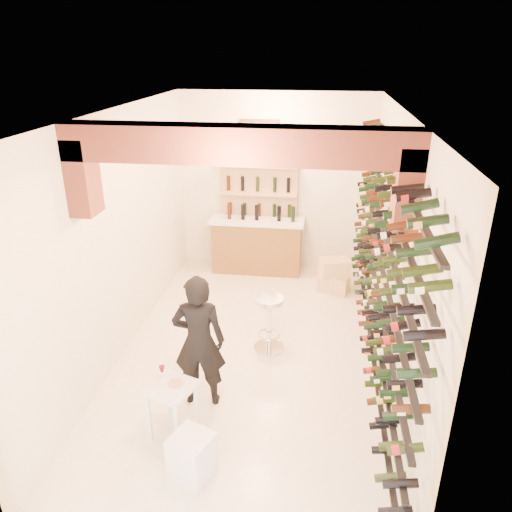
{
  "coord_description": "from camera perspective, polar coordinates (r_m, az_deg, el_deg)",
  "views": [
    {
      "loc": [
        0.82,
        -5.68,
        3.89
      ],
      "look_at": [
        0.0,
        0.3,
        1.3
      ],
      "focal_mm": 34.43,
      "sensor_mm": 36.0,
      "label": 1
    }
  ],
  "objects": [
    {
      "name": "wine_rack",
      "position": [
        6.19,
        13.81,
        0.27
      ],
      "size": [
        0.32,
        5.7,
        2.56
      ],
      "color": "black",
      "rests_on": "ground"
    },
    {
      "name": "room_shell",
      "position": [
        5.72,
        -0.76,
        6.57
      ],
      "size": [
        3.52,
        6.02,
        3.21
      ],
      "color": "white",
      "rests_on": "ground"
    },
    {
      "name": "person",
      "position": [
        5.66,
        -6.63,
        -9.83
      ],
      "size": [
        0.63,
        0.45,
        1.64
      ],
      "primitive_type": "imported",
      "rotation": [
        0.0,
        0.0,
        3.24
      ],
      "color": "black",
      "rests_on": "ground"
    },
    {
      "name": "ground",
      "position": [
        6.93,
        -0.34,
        -10.91
      ],
      "size": [
        6.0,
        6.0,
        0.0
      ],
      "primitive_type": "plane",
      "color": "white",
      "rests_on": "ground"
    },
    {
      "name": "crate_lower",
      "position": [
        8.53,
        9.01,
        -3.08
      ],
      "size": [
        0.58,
        0.48,
        0.3
      ],
      "primitive_type": "cube",
      "rotation": [
        0.0,
        0.0,
        -0.29
      ],
      "color": "#E7BA7E",
      "rests_on": "ground"
    },
    {
      "name": "back_shelving",
      "position": [
        9.06,
        0.33,
        5.74
      ],
      "size": [
        1.4,
        0.31,
        2.73
      ],
      "color": "tan",
      "rests_on": "ground"
    },
    {
      "name": "crate_upper",
      "position": [
        8.41,
        9.13,
        -1.3
      ],
      "size": [
        0.55,
        0.45,
        0.28
      ],
      "primitive_type": "cube",
      "rotation": [
        0.0,
        0.0,
        0.27
      ],
      "color": "#E7BA7E",
      "rests_on": "crate_lower"
    },
    {
      "name": "chrome_barstool",
      "position": [
        6.72,
        1.52,
        -7.41
      ],
      "size": [
        0.41,
        0.41,
        0.8
      ],
      "rotation": [
        0.0,
        0.0,
        0.16
      ],
      "color": "silver",
      "rests_on": "ground"
    },
    {
      "name": "back_counter",
      "position": [
        9.05,
        0.13,
        1.44
      ],
      "size": [
        1.7,
        0.62,
        1.29
      ],
      "color": "brown",
      "rests_on": "ground"
    },
    {
      "name": "tasting_table",
      "position": [
        5.4,
        -9.78,
        -15.62
      ],
      "size": [
        0.58,
        0.58,
        0.79
      ],
      "rotation": [
        0.0,
        0.0,
        -0.35
      ],
      "color": "white",
      "rests_on": "ground"
    },
    {
      "name": "white_stool",
      "position": [
        5.17,
        -7.42,
        -22.04
      ],
      "size": [
        0.48,
        0.48,
        0.46
      ],
      "primitive_type": "cube",
      "rotation": [
        0.0,
        0.0,
        -0.38
      ],
      "color": "white",
      "rests_on": "ground"
    }
  ]
}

